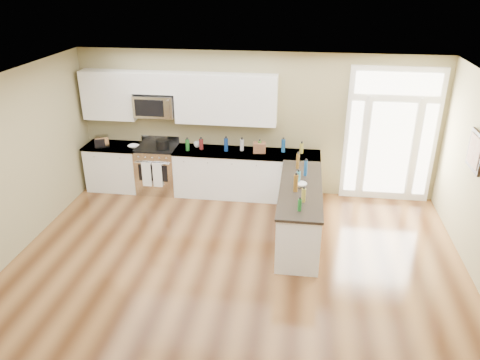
% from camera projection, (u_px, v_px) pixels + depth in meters
% --- Properties ---
extents(ground, '(8.00, 8.00, 0.00)m').
position_uv_depth(ground, '(222.00, 320.00, 6.09)').
color(ground, '#482914').
extents(room_shell, '(8.00, 8.00, 8.00)m').
position_uv_depth(room_shell, '(220.00, 203.00, 5.39)').
color(room_shell, '#93895D').
rests_on(room_shell, ground).
extents(back_cabinet_left, '(1.10, 0.66, 0.94)m').
position_uv_depth(back_cabinet_left, '(115.00, 168.00, 9.60)').
color(back_cabinet_left, white).
rests_on(back_cabinet_left, ground).
extents(back_cabinet_right, '(2.85, 0.66, 0.94)m').
position_uv_depth(back_cabinet_right, '(246.00, 175.00, 9.26)').
color(back_cabinet_right, white).
rests_on(back_cabinet_right, ground).
extents(peninsula_cabinet, '(0.69, 2.32, 0.94)m').
position_uv_depth(peninsula_cabinet, '(299.00, 214.00, 7.82)').
color(peninsula_cabinet, white).
rests_on(peninsula_cabinet, ground).
extents(upper_cabinet_left, '(1.04, 0.33, 0.95)m').
position_uv_depth(upper_cabinet_left, '(109.00, 95.00, 9.12)').
color(upper_cabinet_left, white).
rests_on(upper_cabinet_left, room_shell).
extents(upper_cabinet_right, '(1.94, 0.33, 0.95)m').
position_uv_depth(upper_cabinet_right, '(226.00, 99.00, 8.83)').
color(upper_cabinet_right, white).
rests_on(upper_cabinet_right, room_shell).
extents(upper_cabinet_short, '(0.82, 0.33, 0.40)m').
position_uv_depth(upper_cabinet_short, '(154.00, 82.00, 8.89)').
color(upper_cabinet_short, white).
rests_on(upper_cabinet_short, room_shell).
extents(microwave, '(0.78, 0.41, 0.42)m').
position_uv_depth(microwave, '(155.00, 105.00, 9.03)').
color(microwave, silver).
rests_on(microwave, room_shell).
extents(entry_door, '(1.70, 0.10, 2.60)m').
position_uv_depth(entry_door, '(391.00, 136.00, 8.80)').
color(entry_door, white).
rests_on(entry_door, ground).
extents(wall_art_near, '(0.05, 0.58, 0.58)m').
position_uv_depth(wall_art_near, '(476.00, 151.00, 6.94)').
color(wall_art_near, black).
rests_on(wall_art_near, room_shell).
extents(kitchen_range, '(0.79, 0.70, 1.08)m').
position_uv_depth(kitchen_range, '(158.00, 169.00, 9.47)').
color(kitchen_range, silver).
rests_on(kitchen_range, ground).
extents(stockpot, '(0.34, 0.34, 0.20)m').
position_uv_depth(stockpot, '(163.00, 144.00, 9.12)').
color(stockpot, black).
rests_on(stockpot, kitchen_range).
extents(toaster_oven, '(0.32, 0.29, 0.22)m').
position_uv_depth(toaster_oven, '(102.00, 141.00, 9.27)').
color(toaster_oven, silver).
rests_on(toaster_oven, back_cabinet_left).
extents(cardboard_box, '(0.25, 0.19, 0.19)m').
position_uv_depth(cardboard_box, '(259.00, 148.00, 8.98)').
color(cardboard_box, brown).
rests_on(cardboard_box, back_cabinet_right).
extents(bowl_left, '(0.26, 0.26, 0.05)m').
position_uv_depth(bowl_left, '(133.00, 146.00, 9.25)').
color(bowl_left, white).
rests_on(bowl_left, back_cabinet_left).
extents(bowl_peninsula, '(0.22, 0.22, 0.06)m').
position_uv_depth(bowl_peninsula, '(301.00, 185.00, 7.60)').
color(bowl_peninsula, white).
rests_on(bowl_peninsula, peninsula_cabinet).
extents(cup_counter, '(0.17, 0.17, 0.11)m').
position_uv_depth(cup_counter, '(197.00, 145.00, 9.26)').
color(cup_counter, white).
rests_on(cup_counter, back_cabinet_right).
extents(counter_bottles, '(2.36, 2.45, 0.28)m').
position_uv_depth(counter_bottles, '(262.00, 158.00, 8.43)').
color(counter_bottles, '#19591E').
rests_on(counter_bottles, back_cabinet_right).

